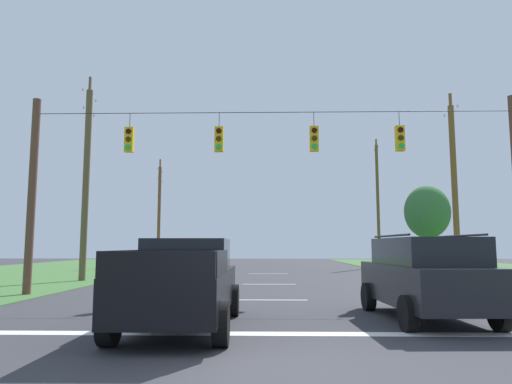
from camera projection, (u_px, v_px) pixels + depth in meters
ground_plane at (274, 369)px, 6.77m from camera, size 120.00×120.00×0.00m
stop_bar_stripe at (272, 334)px, 9.52m from camera, size 15.23×0.45×0.01m
lane_dash_0 at (270, 300)px, 15.48m from camera, size 2.50×0.15×0.01m
lane_dash_1 at (269, 284)px, 21.86m from camera, size 2.50×0.15×0.01m
lane_dash_2 at (268, 274)px, 30.14m from camera, size 2.50×0.15×0.01m
overhead_signal_span at (271, 183)px, 17.32m from camera, size 18.30×0.31×7.38m
pickup_truck at (183, 283)px, 10.30m from camera, size 2.33×5.42×1.95m
suv_black at (425, 276)px, 11.44m from camera, size 2.37×4.87×2.05m
distant_car_crossing_white at (145, 262)px, 28.87m from camera, size 4.32×2.06×1.52m
utility_pole_mid_right at (455, 189)px, 23.66m from camera, size 0.29×1.78×9.66m
utility_pole_far_right at (378, 203)px, 40.27m from camera, size 0.26×1.56×11.10m
utility_pole_mid_left at (86, 179)px, 24.41m from camera, size 0.34×1.90×10.81m
utility_pole_far_left at (159, 213)px, 40.88m from camera, size 0.28×1.96×9.43m
tree_roadside_right at (427, 212)px, 33.89m from camera, size 3.24×3.24×6.18m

